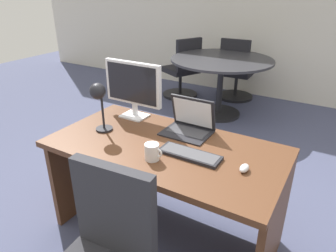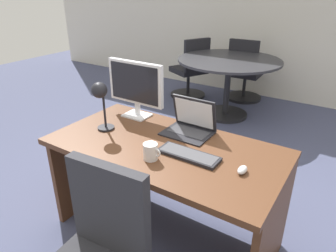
{
  "view_description": "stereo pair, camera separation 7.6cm",
  "coord_description": "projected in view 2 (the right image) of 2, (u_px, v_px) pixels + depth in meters",
  "views": [
    {
      "loc": [
        0.93,
        -1.52,
        1.71
      ],
      "look_at": [
        0.0,
        0.04,
        0.87
      ],
      "focal_mm": 33.26,
      "sensor_mm": 36.0,
      "label": 1
    },
    {
      "loc": [
        0.99,
        -1.48,
        1.71
      ],
      "look_at": [
        0.0,
        0.04,
        0.87
      ],
      "focal_mm": 33.26,
      "sensor_mm": 36.0,
      "label": 2
    }
  ],
  "objects": [
    {
      "name": "monitor",
      "position": [
        136.0,
        85.0,
        2.35
      ],
      "size": [
        0.48,
        0.16,
        0.43
      ],
      "color": "silver",
      "rests_on": "desk"
    },
    {
      "name": "meeting_chair_far",
      "position": [
        191.0,
        74.0,
        4.92
      ],
      "size": [
        0.63,
        0.62,
        0.95
      ],
      "color": "black",
      "rests_on": "ground"
    },
    {
      "name": "desk",
      "position": [
        169.0,
        170.0,
        2.15
      ],
      "size": [
        1.53,
        0.8,
        0.75
      ],
      "color": "#56331E",
      "rests_on": "ground"
    },
    {
      "name": "laptop",
      "position": [
        191.0,
        122.0,
        2.18
      ],
      "size": [
        0.33,
        0.26,
        0.24
      ],
      "color": "black",
      "rests_on": "desk"
    },
    {
      "name": "ground",
      "position": [
        239.0,
        150.0,
        3.47
      ],
      "size": [
        12.0,
        12.0,
        0.0
      ],
      "primitive_type": "plane",
      "color": "#474C6B"
    },
    {
      "name": "back_wall",
      "position": [
        302.0,
        6.0,
        4.4
      ],
      "size": [
        10.0,
        0.1,
        2.8
      ],
      "primitive_type": "cube",
      "color": "silver",
      "rests_on": "ground"
    },
    {
      "name": "keyboard",
      "position": [
        189.0,
        155.0,
        1.88
      ],
      "size": [
        0.39,
        0.13,
        0.02
      ],
      "color": "black",
      "rests_on": "desk"
    },
    {
      "name": "mouse",
      "position": [
        242.0,
        170.0,
        1.72
      ],
      "size": [
        0.05,
        0.09,
        0.04
      ],
      "color": "silver",
      "rests_on": "desk"
    },
    {
      "name": "desk_lamp",
      "position": [
        100.0,
        96.0,
        2.12
      ],
      "size": [
        0.12,
        0.14,
        0.35
      ],
      "color": "black",
      "rests_on": "desk"
    },
    {
      "name": "coffee_mug",
      "position": [
        151.0,
        152.0,
        1.84
      ],
      "size": [
        0.12,
        0.09,
        0.1
      ],
      "color": "white",
      "rests_on": "desk"
    },
    {
      "name": "meeting_table",
      "position": [
        228.0,
        73.0,
        4.13
      ],
      "size": [
        1.35,
        1.35,
        0.79
      ],
      "color": "black",
      "rests_on": "ground"
    },
    {
      "name": "meeting_chair_near",
      "position": [
        244.0,
        76.0,
        4.8
      ],
      "size": [
        0.56,
        0.56,
        0.96
      ],
      "color": "black",
      "rests_on": "ground"
    }
  ]
}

